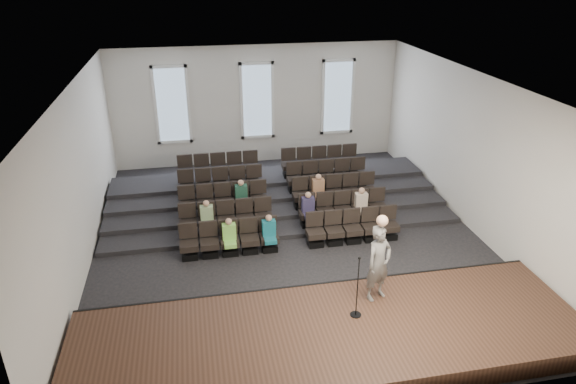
# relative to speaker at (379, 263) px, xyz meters

# --- Properties ---
(ground) EXTENTS (14.00, 14.00, 0.00)m
(ground) POSITION_rel_speaker_xyz_m (-1.39, 4.14, -1.48)
(ground) COLOR black
(ground) RESTS_ON ground
(ceiling) EXTENTS (12.00, 14.00, 0.02)m
(ceiling) POSITION_rel_speaker_xyz_m (-1.39, 4.14, 3.53)
(ceiling) COLOR white
(ceiling) RESTS_ON ground
(wall_back) EXTENTS (12.00, 0.04, 5.00)m
(wall_back) POSITION_rel_speaker_xyz_m (-1.39, 11.16, 1.02)
(wall_back) COLOR silver
(wall_back) RESTS_ON ground
(wall_front) EXTENTS (12.00, 0.04, 5.00)m
(wall_front) POSITION_rel_speaker_xyz_m (-1.39, -2.88, 1.02)
(wall_front) COLOR silver
(wall_front) RESTS_ON ground
(wall_left) EXTENTS (0.04, 14.00, 5.00)m
(wall_left) POSITION_rel_speaker_xyz_m (-7.41, 4.14, 1.02)
(wall_left) COLOR silver
(wall_left) RESTS_ON ground
(wall_right) EXTENTS (0.04, 14.00, 5.00)m
(wall_right) POSITION_rel_speaker_xyz_m (4.63, 4.14, 1.02)
(wall_right) COLOR silver
(wall_right) RESTS_ON ground
(stage) EXTENTS (11.80, 3.60, 0.50)m
(stage) POSITION_rel_speaker_xyz_m (-1.39, -0.96, -1.23)
(stage) COLOR #42291C
(stage) RESTS_ON ground
(stage_lip) EXTENTS (11.80, 0.06, 0.52)m
(stage_lip) POSITION_rel_speaker_xyz_m (-1.39, 0.81, -1.23)
(stage_lip) COLOR black
(stage_lip) RESTS_ON ground
(risers) EXTENTS (11.80, 4.80, 0.60)m
(risers) POSITION_rel_speaker_xyz_m (-1.39, 7.32, -1.29)
(risers) COLOR black
(risers) RESTS_ON ground
(seating_rows) EXTENTS (6.80, 4.70, 1.67)m
(seating_rows) POSITION_rel_speaker_xyz_m (-1.39, 5.68, -0.80)
(seating_rows) COLOR black
(seating_rows) RESTS_ON ground
(windows) EXTENTS (8.44, 0.10, 3.24)m
(windows) POSITION_rel_speaker_xyz_m (-1.39, 11.10, 1.22)
(windows) COLOR white
(windows) RESTS_ON wall_back
(audience) EXTENTS (5.45, 2.64, 1.10)m
(audience) POSITION_rel_speaker_xyz_m (-1.67, 4.60, -0.65)
(audience) COLOR #89D856
(audience) RESTS_ON seating_rows
(speaker) EXTENTS (0.85, 0.72, 1.96)m
(speaker) POSITION_rel_speaker_xyz_m (0.00, 0.00, 0.00)
(speaker) COLOR #64625F
(speaker) RESTS_ON stage
(mic_stand) EXTENTS (0.27, 0.27, 1.60)m
(mic_stand) POSITION_rel_speaker_xyz_m (-0.71, -0.59, -0.50)
(mic_stand) COLOR black
(mic_stand) RESTS_ON stage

